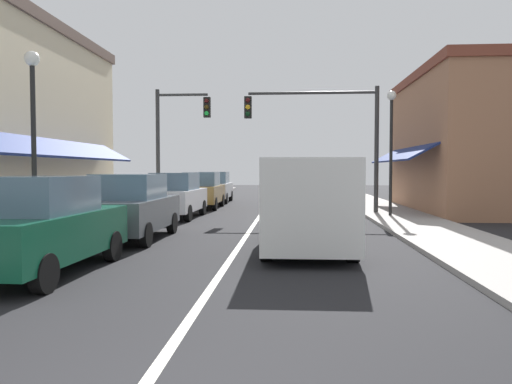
% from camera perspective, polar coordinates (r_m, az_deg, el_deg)
% --- Properties ---
extents(ground_plane, '(80.00, 80.00, 0.00)m').
position_cam_1_polar(ground_plane, '(21.09, 0.59, -2.55)').
color(ground_plane, black).
extents(sidewalk_left, '(2.60, 56.00, 0.12)m').
position_cam_1_polar(sidewalk_left, '(22.11, -13.79, -2.23)').
color(sidewalk_left, '#A39E99').
rests_on(sidewalk_left, ground).
extents(sidewalk_right, '(2.60, 56.00, 0.12)m').
position_cam_1_polar(sidewalk_right, '(21.47, 15.42, -2.39)').
color(sidewalk_right, '#A39E99').
rests_on(sidewalk_right, ground).
extents(lane_center_stripe, '(0.14, 52.00, 0.01)m').
position_cam_1_polar(lane_center_stripe, '(21.09, 0.59, -2.54)').
color(lane_center_stripe, silver).
rests_on(lane_center_stripe, ground).
extents(storefront_right_block, '(5.70, 10.20, 6.26)m').
position_cam_1_polar(storefront_right_block, '(24.26, 22.71, 5.33)').
color(storefront_right_block, '#9E6B4C').
rests_on(storefront_right_block, ground).
extents(parked_car_nearest_left, '(1.86, 4.14, 1.77)m').
position_cam_1_polar(parked_car_nearest_left, '(9.69, -23.68, -3.60)').
color(parked_car_nearest_left, '#0F4C33').
rests_on(parked_car_nearest_left, ground).
extents(parked_car_second_left, '(1.79, 4.11, 1.77)m').
position_cam_1_polar(parked_car_second_left, '(13.72, -14.25, -1.71)').
color(parked_car_second_left, '#4C5156').
rests_on(parked_car_second_left, ground).
extents(parked_car_third_left, '(1.84, 4.13, 1.77)m').
position_cam_1_polar(parked_car_third_left, '(19.52, -9.26, -0.41)').
color(parked_car_third_left, silver).
rests_on(parked_car_third_left, ground).
extents(parked_car_far_left, '(1.83, 4.12, 1.77)m').
position_cam_1_polar(parked_car_far_left, '(24.22, -6.23, 0.18)').
color(parked_car_far_left, brown).
rests_on(parked_car_far_left, ground).
extents(parked_car_distant_left, '(1.85, 4.13, 1.77)m').
position_cam_1_polar(parked_car_distant_left, '(28.64, -4.79, 0.56)').
color(parked_car_distant_left, '#B7BABF').
rests_on(parked_car_distant_left, ground).
extents(van_in_lane, '(2.03, 5.19, 2.12)m').
position_cam_1_polar(van_in_lane, '(11.74, 5.88, -1.04)').
color(van_in_lane, silver).
rests_on(van_in_lane, ground).
extents(traffic_signal_mast_arm, '(5.57, 0.50, 5.33)m').
position_cam_1_polar(traffic_signal_mast_arm, '(20.86, 8.32, 7.52)').
color(traffic_signal_mast_arm, '#333333').
rests_on(traffic_signal_mast_arm, ground).
extents(traffic_signal_left_corner, '(2.55, 0.50, 5.53)m').
position_cam_1_polar(traffic_signal_left_corner, '(22.83, -9.35, 6.87)').
color(traffic_signal_left_corner, '#333333').
rests_on(traffic_signal_left_corner, ground).
extents(street_lamp_left_near, '(0.36, 0.36, 4.75)m').
position_cam_1_polar(street_lamp_left_near, '(13.28, -24.33, 8.06)').
color(street_lamp_left_near, black).
rests_on(street_lamp_left_near, ground).
extents(street_lamp_right_mid, '(0.36, 0.36, 4.92)m').
position_cam_1_polar(street_lamp_right_mid, '(19.85, 15.34, 6.58)').
color(street_lamp_right_mid, black).
rests_on(street_lamp_right_mid, ground).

